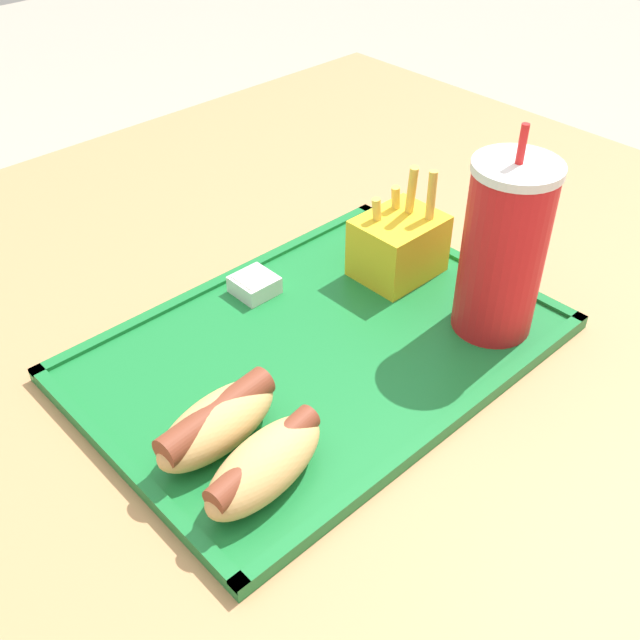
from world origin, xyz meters
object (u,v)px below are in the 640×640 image
fries_carton (399,244)px  hot_dog_near (217,422)px  sauce_cup_mayo (257,283)px  soda_cup (503,250)px  hot_dog_far (265,464)px

fries_carton → hot_dog_near: bearing=13.2°
hot_dog_near → sauce_cup_mayo: hot_dog_near is taller
soda_cup → fries_carton: (-0.00, -0.12, -0.05)m
hot_dog_near → sauce_cup_mayo: size_ratio=2.98×
hot_dog_near → soda_cup: bearing=168.9°
hot_dog_near → sauce_cup_mayo: 0.21m
hot_dog_far → sauce_cup_mayo: 0.26m
sauce_cup_mayo → fries_carton: bearing=150.2°
hot_dog_near → sauce_cup_mayo: bearing=-137.8°
fries_carton → sauce_cup_mayo: size_ratio=2.93×
soda_cup → hot_dog_far: 0.30m
soda_cup → hot_dog_near: bearing=-11.1°
soda_cup → hot_dog_near: 0.30m
soda_cup → hot_dog_far: soda_cup is taller
sauce_cup_mayo → hot_dog_near: bearing=42.2°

